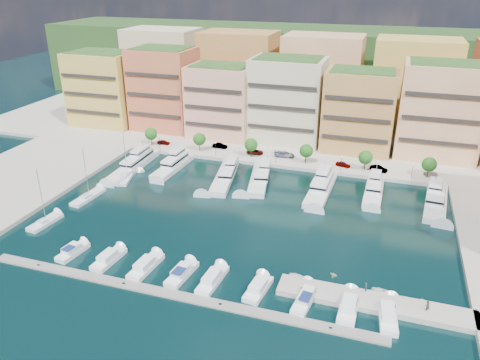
{
  "coord_description": "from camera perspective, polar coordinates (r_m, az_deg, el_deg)",
  "views": [
    {
      "loc": [
        28.22,
        -87.58,
        50.16
      ],
      "look_at": [
        -2.45,
        6.34,
        6.0
      ],
      "focal_mm": 35.0,
      "sensor_mm": 36.0,
      "label": 1
    }
  ],
  "objects": [
    {
      "name": "ground",
      "position": [
        104.8,
        0.2,
        -4.51
      ],
      "size": [
        400.0,
        400.0,
        0.0
      ],
      "primitive_type": "plane",
      "color": "black",
      "rests_on": "ground"
    },
    {
      "name": "north_quay",
      "position": [
        160.27,
        7.06,
        5.66
      ],
      "size": [
        220.0,
        64.0,
        2.0
      ],
      "primitive_type": "cube",
      "color": "#9E998E",
      "rests_on": "ground"
    },
    {
      "name": "hillside",
      "position": [
        205.79,
        9.79,
        9.63
      ],
      "size": [
        240.0,
        40.0,
        58.0
      ],
      "primitive_type": "cube",
      "color": "#203716",
      "rests_on": "ground"
    },
    {
      "name": "south_pontoon",
      "position": [
        82.5,
        -8.47,
        -13.68
      ],
      "size": [
        72.0,
        2.2,
        0.35
      ],
      "primitive_type": "cube",
      "color": "gray",
      "rests_on": "ground"
    },
    {
      "name": "finger_pier",
      "position": [
        82.59,
        16.0,
        -14.43
      ],
      "size": [
        32.0,
        5.0,
        2.0
      ],
      "primitive_type": "cube",
      "color": "#9E998E",
      "rests_on": "ground"
    },
    {
      "name": "apartment_0",
      "position": [
        170.77,
        -16.22,
        10.68
      ],
      "size": [
        22.0,
        16.5,
        24.8
      ],
      "color": "gold",
      "rests_on": "north_quay"
    },
    {
      "name": "apartment_1",
      "position": [
        161.19,
        -9.21,
        10.93
      ],
      "size": [
        20.0,
        16.5,
        26.8
      ],
      "color": "#C75442",
      "rests_on": "north_quay"
    },
    {
      "name": "apartment_2",
      "position": [
        151.6,
        -2.29,
        9.61
      ],
      "size": [
        20.0,
        15.5,
        22.8
      ],
      "color": "#DE9D7C",
      "rests_on": "north_quay"
    },
    {
      "name": "apartment_3",
      "position": [
        147.36,
        5.77,
        9.68
      ],
      "size": [
        22.0,
        16.5,
        25.8
      ],
      "color": "beige",
      "rests_on": "north_quay"
    },
    {
      "name": "apartment_4",
      "position": [
        142.79,
        14.29,
        8.18
      ],
      "size": [
        20.0,
        15.5,
        23.8
      ],
      "color": "#B58844",
      "rests_on": "north_quay"
    },
    {
      "name": "apartment_5",
      "position": [
        144.76,
        23.17,
        7.81
      ],
      "size": [
        22.0,
        16.5,
        26.8
      ],
      "color": "#F0B27F",
      "rests_on": "north_quay"
    },
    {
      "name": "backblock_0",
      "position": [
        184.93,
        -9.25,
        13.14
      ],
      "size": [
        26.0,
        18.0,
        30.0
      ],
      "primitive_type": "cube",
      "color": "beige",
      "rests_on": "north_quay"
    },
    {
      "name": "backblock_1",
      "position": [
        173.52,
        -0.15,
        12.73
      ],
      "size": [
        26.0,
        18.0,
        30.0
      ],
      "primitive_type": "cube",
      "color": "#B58844",
      "rests_on": "north_quay"
    },
    {
      "name": "backblock_2",
      "position": [
        166.78,
        9.91,
        11.92
      ],
      "size": [
        26.0,
        18.0,
        30.0
      ],
      "primitive_type": "cube",
      "color": "#F0B27F",
      "rests_on": "north_quay"
    },
    {
      "name": "backblock_3",
      "position": [
        165.29,
        20.39,
        10.68
      ],
      "size": [
        26.0,
        18.0,
        30.0
      ],
      "primitive_type": "cube",
      "color": "gold",
      "rests_on": "north_quay"
    },
    {
      "name": "tree_0",
      "position": [
        146.21,
        -10.8,
        5.55
      ],
      "size": [
        3.8,
        3.8,
        5.65
      ],
      "color": "#473323",
      "rests_on": "north_quay"
    },
    {
      "name": "tree_1",
      "position": [
        139.46,
        -4.98,
        4.98
      ],
      "size": [
        3.8,
        3.8,
        5.65
      ],
      "color": "#473323",
      "rests_on": "north_quay"
    },
    {
      "name": "tree_2",
      "position": [
        134.3,
        1.35,
        4.31
      ],
      "size": [
        3.8,
        3.8,
        5.65
      ],
      "color": "#473323",
      "rests_on": "north_quay"
    },
    {
      "name": "tree_3",
      "position": [
        130.89,
        8.08,
        3.53
      ],
      "size": [
        3.8,
        3.8,
        5.65
      ],
      "color": "#473323",
      "rests_on": "north_quay"
    },
    {
      "name": "tree_4",
      "position": [
        129.39,
        15.06,
        2.67
      ],
      "size": [
        3.8,
        3.8,
        5.65
      ],
      "color": "#473323",
      "rests_on": "north_quay"
    },
    {
      "name": "tree_5",
      "position": [
        129.86,
        22.08,
        1.77
      ],
      "size": [
        3.8,
        3.8,
        5.65
      ],
      "color": "#473323",
      "rests_on": "north_quay"
    },
    {
      "name": "lamppost_0",
      "position": [
        142.76,
        -9.78,
        4.79
      ],
      "size": [
        0.3,
        0.3,
        4.2
      ],
      "color": "black",
      "rests_on": "north_quay"
    },
    {
      "name": "lamppost_1",
      "position": [
        135.62,
        -2.99,
        4.07
      ],
      "size": [
        0.3,
        0.3,
        4.2
      ],
      "color": "black",
      "rests_on": "north_quay"
    },
    {
      "name": "lamppost_2",
      "position": [
        130.58,
        4.42,
        3.23
      ],
      "size": [
        0.3,
        0.3,
        4.2
      ],
      "color": "black",
      "rests_on": "north_quay"
    },
    {
      "name": "lamppost_3",
      "position": [
        127.91,
        12.27,
        2.27
      ],
      "size": [
        0.3,
        0.3,
        4.2
      ],
      "color": "black",
      "rests_on": "north_quay"
    },
    {
      "name": "lamppost_4",
      "position": [
        127.74,
        20.28,
        1.25
      ],
      "size": [
        0.3,
        0.3,
        4.2
      ],
      "color": "black",
      "rests_on": "north_quay"
    },
    {
      "name": "yacht_0",
      "position": [
        133.58,
        -12.68,
        1.97
      ],
      "size": [
        4.82,
        23.82,
        7.3
      ],
      "color": "silver",
      "rests_on": "ground"
    },
    {
      "name": "yacht_1",
      "position": [
        130.87,
        -8.11,
        1.81
      ],
      "size": [
        5.14,
        18.24,
        7.3
      ],
      "color": "silver",
      "rests_on": "ground"
    },
    {
      "name": "yacht_2",
      "position": [
        123.49,
        -1.73,
        0.72
      ],
      "size": [
        7.81,
        22.3,
        7.3
      ],
      "color": "silver",
      "rests_on": "ground"
    },
    {
      "name": "yacht_3",
      "position": [
        121.95,
        2.45,
        0.39
      ],
      "size": [
        7.79,
        19.89,
        7.3
      ],
      "color": "silver",
      "rests_on": "ground"
    },
    {
      "name": "yacht_4",
      "position": [
        118.26,
        9.92,
        -0.82
      ],
      "size": [
        5.56,
        21.48,
        7.3
      ],
      "color": "silver",
      "rests_on": "ground"
    },
    {
      "name": "yacht_5",
      "position": [
        119.44,
        16.02,
        -1.11
      ],
      "size": [
        4.4,
        16.75,
        7.3
      ],
      "color": "silver",
      "rests_on": "ground"
    },
    {
      "name": "yacht_6",
      "position": [
        118.87,
        22.76,
        -2.25
      ],
      "size": [
        6.39,
        20.14,
        7.3
      ],
      "color": "silver",
      "rests_on": "ground"
    },
    {
      "name": "cruiser_1",
      "position": [
        97.05,
        -19.74,
        -8.24
      ],
      "size": [
        3.4,
        7.34,
        2.66
      ],
      "color": "white",
      "rests_on": "ground"
    },
    {
      "name": "cruiser_2",
      "position": [
        92.78,
        -15.72,
        -9.27
      ],
      "size": [
        3.4,
        8.2,
        2.55
      ],
      "color": "white",
      "rests_on": "ground"
    },
    {
      "name": "cruiser_3",
      "position": [
        89.1,
        -11.44,
        -10.31
      ],
      "size": [
        3.51,
        8.95,
        2.55
      ],
      "color": "white",
      "rests_on": "ground"
    },
    {
      "name": "cruiser_4",
      "position": [
        86.16,
        -7.14,
        -11.27
      ],
      "size": [
        3.52,
        8.39,
        2.66
      ],
      "color": "white",
      "rests_on": "ground"
    },
    {
      "name": "cruiser_5",
      "position": [
        84.2,
        -3.4,
        -12.07
      ],
      "size": [
        3.3,
        9.03,
        2.55
      ],
      "color": "white",
      "rests_on": "ground"
    },
    {
      "name": "cruiser_6",
      "position": [
        82.04,
        2.21,
        -13.15
      ],
      "size": [
        3.67,
        7.86,
        2.55
      ],
      "color": "white",
      "rests_on": "ground"
    },
    {
      "name": "cruiser_7",
      "position": [
        80.67,
        7.99,
        -14.13
      ],
      "size": [
        3.55,
        9.12,
        2.66
      ],
      "color": "white",
      "rests_on": "ground"
    },
    {
      "name": "cruiser_8",
      "position": [
        80.21,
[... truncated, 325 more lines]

